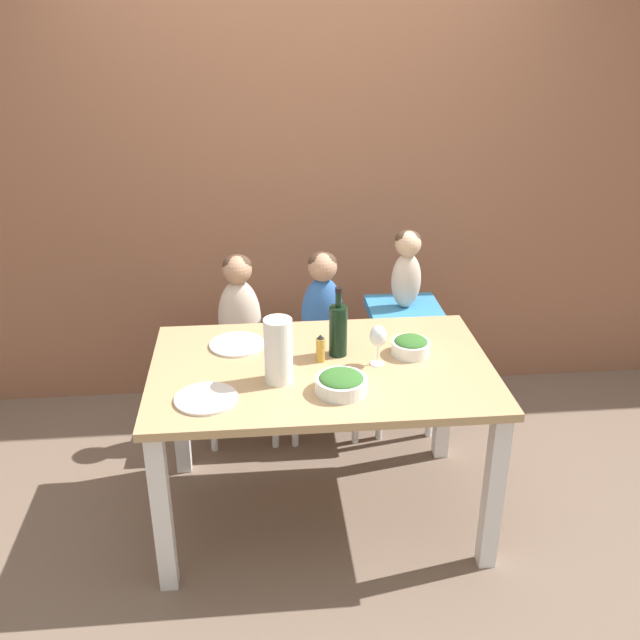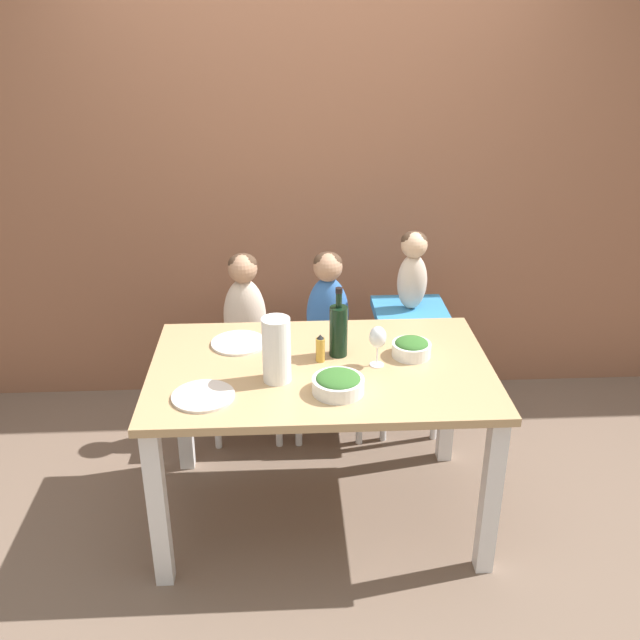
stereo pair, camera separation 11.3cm
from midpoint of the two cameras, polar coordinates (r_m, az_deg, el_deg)
ground_plane at (r=3.42m, az=1.04°, el=-15.05°), size 14.00×14.00×0.00m
wall_back at (r=3.92m, az=-0.04°, el=12.37°), size 10.00×0.06×2.70m
dining_table at (r=3.04m, az=1.14°, el=-5.51°), size 1.43×0.90×0.77m
chair_far_left at (r=3.78m, az=-4.98°, el=-3.64°), size 0.44×0.43×0.47m
chair_far_center at (r=3.78m, az=1.45°, el=-3.49°), size 0.44×0.43×0.47m
chair_right_highchair at (r=3.76m, az=7.99°, el=-1.08°), size 0.37×0.36×0.71m
person_child_left at (r=3.62m, az=-5.19°, el=1.29°), size 0.22×0.16×0.55m
person_child_center at (r=3.63m, az=1.51°, el=1.43°), size 0.22×0.16×0.55m
person_baby_right at (r=3.62m, az=8.34°, el=4.37°), size 0.15×0.14×0.41m
wine_bottle at (r=3.03m, az=2.56°, el=-0.77°), size 0.08×0.08×0.31m
paper_towel_roll at (r=2.82m, az=-2.35°, el=-2.41°), size 0.11×0.11×0.27m
wine_glass_near at (r=2.95m, az=5.74°, el=-1.44°), size 0.07×0.07×0.18m
salad_bowl_large at (r=2.78m, az=2.63°, el=-5.07°), size 0.20×0.20×0.08m
salad_bowl_small at (r=3.08m, az=8.38°, el=-2.19°), size 0.17×0.17×0.08m
dinner_plate_front_left at (r=2.79m, az=-8.18°, el=-6.06°), size 0.24×0.24×0.01m
dinner_plate_back_left at (r=3.18m, az=-5.51°, el=-1.85°), size 0.24×0.24×0.01m
condiment_bottle_hot_sauce at (r=3.00m, az=1.07°, el=-2.31°), size 0.04×0.04×0.12m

